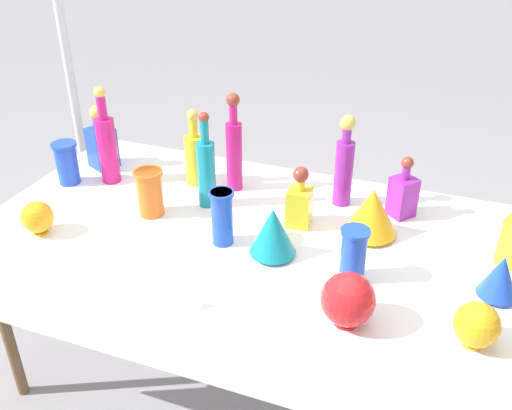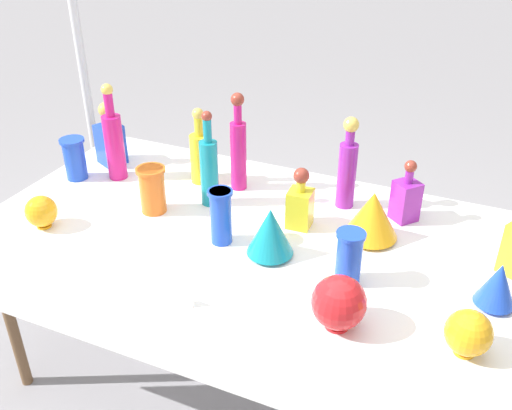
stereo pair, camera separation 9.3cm
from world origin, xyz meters
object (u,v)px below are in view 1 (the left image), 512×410
object	(u,v)px
fluted_vase_1	(273,231)
tall_bottle_2	(206,169)
tall_bottle_3	(107,145)
round_bowl_1	(348,299)
slender_vase_0	(222,216)
slender_vase_1	(67,162)
tall_bottle_0	(344,166)
tall_bottle_1	(234,149)
slender_vase_3	(354,253)
slender_vase_2	(150,191)
round_bowl_0	(38,217)
square_decanter_0	(101,142)
fluted_vase_2	(372,211)
fluted_vase_0	(500,276)
round_bowl_2	(477,325)
tall_bottle_4	(195,156)
square_decanter_1	(300,202)
canopy_pole	(69,71)
square_decanter_2	(403,194)

from	to	relation	value
fluted_vase_1	tall_bottle_2	bearing A→B (deg)	146.33
tall_bottle_3	round_bowl_1	size ratio (longest dim) A/B	2.49
slender_vase_0	slender_vase_1	distance (m)	0.79
tall_bottle_2	tall_bottle_3	size ratio (longest dim) A/B	0.93
tall_bottle_0	tall_bottle_1	size ratio (longest dim) A/B	0.90
tall_bottle_2	slender_vase_3	distance (m)	0.68
slender_vase_1	slender_vase_2	size ratio (longest dim) A/B	0.99
slender_vase_1	round_bowl_0	distance (m)	0.39
tall_bottle_1	round_bowl_1	world-z (taller)	tall_bottle_1
square_decanter_0	fluted_vase_1	xyz separation A→B (m)	(0.91, -0.38, -0.02)
square_decanter_0	slender_vase_0	world-z (taller)	square_decanter_0
fluted_vase_2	fluted_vase_0	bearing A→B (deg)	-26.58
tall_bottle_1	round_bowl_2	xyz separation A→B (m)	(0.95, -0.60, -0.10)
tall_bottle_2	tall_bottle_4	world-z (taller)	tall_bottle_2
tall_bottle_2	square_decanter_1	world-z (taller)	tall_bottle_2
tall_bottle_4	fluted_vase_1	bearing A→B (deg)	-38.97
tall_bottle_1	fluted_vase_2	bearing A→B (deg)	-14.62
fluted_vase_1	fluted_vase_0	bearing A→B (deg)	2.08
canopy_pole	square_decanter_1	bearing A→B (deg)	-20.55
tall_bottle_3	round_bowl_0	bearing A→B (deg)	-91.86
slender_vase_0	slender_vase_1	world-z (taller)	slender_vase_0
tall_bottle_2	square_decanter_0	bearing A→B (deg)	165.55
square_decanter_2	fluted_vase_1	xyz separation A→B (m)	(-0.36, -0.41, 0.00)
tall_bottle_1	canopy_pole	size ratio (longest dim) A/B	0.15
tall_bottle_0	slender_vase_1	distance (m)	1.12
square_decanter_2	round_bowl_2	bearing A→B (deg)	-65.39
fluted_vase_1	square_decanter_0	bearing A→B (deg)	157.58
tall_bottle_4	tall_bottle_0	bearing A→B (deg)	4.33
square_decanter_2	round_bowl_0	distance (m)	1.32
canopy_pole	slender_vase_2	bearing A→B (deg)	-38.50
slender_vase_1	fluted_vase_0	world-z (taller)	slender_vase_1
tall_bottle_4	canopy_pole	size ratio (longest dim) A/B	0.12
tall_bottle_1	tall_bottle_4	size ratio (longest dim) A/B	1.26
tall_bottle_2	square_decanter_2	size ratio (longest dim) A/B	1.58
tall_bottle_4	round_bowl_2	bearing A→B (deg)	-27.77
slender_vase_2	fluted_vase_1	xyz separation A→B (m)	(0.51, -0.09, -0.00)
fluted_vase_1	round_bowl_0	xyz separation A→B (m)	(-0.82, -0.17, -0.03)
fluted_vase_1	canopy_pole	xyz separation A→B (m)	(-1.29, 0.71, 0.20)
tall_bottle_2	tall_bottle_0	bearing A→B (deg)	21.81
square_decanter_1	square_decanter_2	size ratio (longest dim) A/B	0.97
tall_bottle_0	square_decanter_1	distance (m)	0.25
square_decanter_1	slender_vase_3	bearing A→B (deg)	-44.82
tall_bottle_2	slender_vase_0	world-z (taller)	tall_bottle_2
tall_bottle_4	fluted_vase_2	size ratio (longest dim) A/B	1.70
square_decanter_1	fluted_vase_0	world-z (taller)	square_decanter_1
square_decanter_2	round_bowl_2	xyz separation A→B (m)	(0.29, -0.62, -0.02)
slender_vase_1	slender_vase_2	distance (m)	0.45
slender_vase_1	slender_vase_2	bearing A→B (deg)	-12.85
square_decanter_0	fluted_vase_1	distance (m)	0.99
fluted_vase_0	round_bowl_1	world-z (taller)	round_bowl_1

